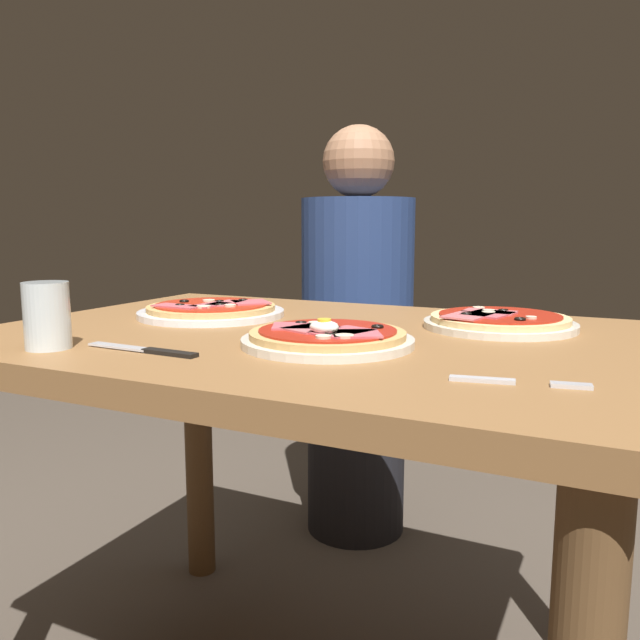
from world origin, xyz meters
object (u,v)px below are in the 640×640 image
object	(u,v)px
pizza_foreground	(328,337)
pizza_across_left	(212,310)
pizza_across_right	(499,321)
knife	(149,350)
water_glass_near	(47,320)
dining_table	(304,402)
fork	(507,381)
diner_person	(357,345)

from	to	relation	value
pizza_foreground	pizza_across_left	xyz separation A→B (m)	(-0.33, 0.17, -0.00)
pizza_across_right	knife	xyz separation A→B (m)	(-0.41, -0.43, -0.01)
pizza_across_left	pizza_across_right	distance (m)	0.55
water_glass_near	dining_table	bearing A→B (deg)	47.46
pizza_across_left	water_glass_near	size ratio (longest dim) A/B	2.92
pizza_foreground	fork	world-z (taller)	pizza_foreground
pizza_across_right	diner_person	xyz separation A→B (m)	(-0.50, 0.55, -0.18)
pizza_across_right	water_glass_near	size ratio (longest dim) A/B	2.68
fork	diner_person	size ratio (longest dim) A/B	0.13
pizza_across_right	fork	xyz separation A→B (m)	(0.08, -0.39, -0.01)
water_glass_near	diner_person	xyz separation A→B (m)	(0.06, 1.03, -0.21)
pizza_across_right	fork	world-z (taller)	pizza_across_right
knife	pizza_across_right	bearing A→B (deg)	46.39
fork	knife	world-z (taller)	knife
dining_table	fork	distance (m)	0.45
pizza_foreground	pizza_across_left	bearing A→B (deg)	152.56
fork	diner_person	distance (m)	1.12
pizza_across_right	pizza_across_left	bearing A→B (deg)	-169.26
pizza_foreground	dining_table	bearing A→B (deg)	133.04
pizza_across_right	water_glass_near	bearing A→B (deg)	-139.88
dining_table	pizza_foreground	distance (m)	0.19
knife	fork	bearing A→B (deg)	4.78
pizza_foreground	knife	bearing A→B (deg)	-143.26
water_glass_near	knife	xyz separation A→B (m)	(0.15, 0.04, -0.04)
pizza_foreground	fork	xyz separation A→B (m)	(0.28, -0.11, -0.01)
knife	diner_person	xyz separation A→B (m)	(-0.09, 0.98, -0.17)
dining_table	pizza_across_left	world-z (taller)	pizza_across_left
knife	pizza_foreground	bearing A→B (deg)	36.74
water_glass_near	pizza_foreground	bearing A→B (deg)	28.85
pizza_across_right	fork	distance (m)	0.40
dining_table	knife	world-z (taller)	knife
pizza_foreground	pizza_across_right	world-z (taller)	pizza_foreground
water_glass_near	fork	size ratio (longest dim) A/B	0.62
dining_table	diner_person	world-z (taller)	diner_person
dining_table	pizza_foreground	size ratio (longest dim) A/B	4.11
dining_table	pizza_across_right	distance (m)	0.37
pizza_across_left	pizza_across_right	size ratio (longest dim) A/B	1.09
pizza_across_left	fork	bearing A→B (deg)	-25.02
dining_table	diner_person	bearing A→B (deg)	105.68
diner_person	pizza_across_right	bearing A→B (deg)	131.96
pizza_foreground	pizza_across_left	distance (m)	0.38
dining_table	pizza_across_left	xyz separation A→B (m)	(-0.24, 0.08, 0.14)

